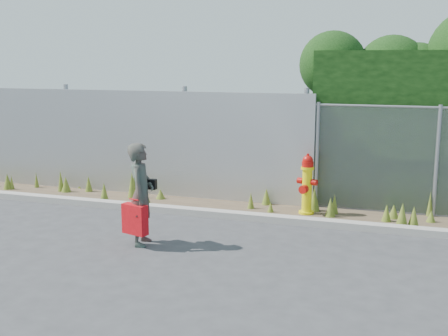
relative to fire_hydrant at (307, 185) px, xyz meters
name	(u,v)px	position (x,y,z in m)	size (l,w,h in m)	color
ground	(214,251)	(-0.97, -2.46, -0.56)	(80.00, 80.00, 0.00)	#363639
curb	(247,216)	(-0.97, -0.66, -0.50)	(16.00, 0.22, 0.12)	#9C958C
weed_strip	(254,203)	(-1.01, 0.01, -0.42)	(16.00, 1.33, 0.55)	#4D3C2C
corrugated_fence	(116,142)	(-4.21, 0.55, 0.55)	(8.50, 0.21, 2.30)	#ACAEB3
fire_hydrant	(307,185)	(0.00, 0.00, 0.00)	(0.38, 0.34, 1.15)	yellow
woman	(141,194)	(-2.15, -2.47, 0.24)	(0.58, 0.38, 1.59)	#0E5E4D
red_tote_bag	(135,219)	(-2.18, -2.63, -0.11)	(0.42, 0.15, 0.55)	#AC090F
black_shoulder_bag	(150,184)	(-2.08, -2.29, 0.37)	(0.21, 0.09, 0.16)	black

